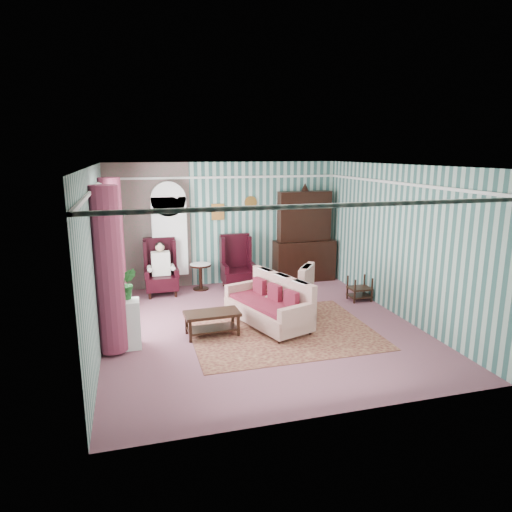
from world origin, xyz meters
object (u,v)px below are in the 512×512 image
object	(u,v)px
floral_armchair	(290,292)
coffee_table	(212,324)
dresser_hutch	(305,233)
round_side_table	(201,277)
wingback_right	(238,262)
nest_table	(360,288)
wingback_left	(161,267)
bookcase	(170,242)
plant_stand	(123,325)
sofa	(268,299)
seated_woman	(161,269)

from	to	relation	value
floral_armchair	coffee_table	bearing A→B (deg)	144.58
dresser_hutch	round_side_table	distance (m)	2.75
wingback_right	nest_table	xyz separation A→B (m)	(2.32, -1.55, -0.35)
wingback_left	nest_table	distance (m)	4.37
dresser_hutch	round_side_table	world-z (taller)	dresser_hutch
bookcase	wingback_left	world-z (taller)	bookcase
plant_stand	sofa	size ratio (longest dim) A/B	0.44
dresser_hutch	floral_armchair	world-z (taller)	dresser_hutch
bookcase	wingback_right	size ratio (longest dim) A/B	1.79
sofa	floral_armchair	distance (m)	0.64
seated_woman	coffee_table	size ratio (longest dim) A/B	1.24
wingback_left	sofa	bearing A→B (deg)	-53.86
bookcase	floral_armchair	distance (m)	3.26
floral_armchair	nest_table	bearing A→B (deg)	-37.57
round_side_table	nest_table	xyz separation A→B (m)	(3.17, -1.70, -0.03)
dresser_hutch	bookcase	bearing A→B (deg)	177.89
wingback_right	bookcase	bearing A→B (deg)	165.43
wingback_right	round_side_table	xyz separation A→B (m)	(-0.85, 0.15, -0.33)
plant_stand	nest_table	bearing A→B (deg)	13.84
sofa	wingback_right	bearing A→B (deg)	-18.87
wingback_left	seated_woman	xyz separation A→B (m)	(0.00, 0.00, -0.04)
sofa	dresser_hutch	bearing A→B (deg)	-52.15
round_side_table	plant_stand	bearing A→B (deg)	-120.38
wingback_right	sofa	xyz separation A→B (m)	(0.00, -2.40, -0.13)
coffee_table	plant_stand	bearing A→B (deg)	-174.39
wingback_left	floral_armchair	size ratio (longest dim) A/B	1.29
bookcase	plant_stand	size ratio (longest dim) A/B	2.80
plant_stand	floral_armchair	size ratio (longest dim) A/B	0.83
bookcase	sofa	size ratio (longest dim) A/B	1.23
bookcase	sofa	bearing A→B (deg)	-61.70
wingback_right	coffee_table	xyz separation A→B (m)	(-1.07, -2.60, -0.41)
bookcase	nest_table	world-z (taller)	bookcase
floral_armchair	coffee_table	xyz separation A→B (m)	(-1.62, -0.54, -0.27)
wingback_left	plant_stand	bearing A→B (deg)	-106.22
bookcase	round_side_table	world-z (taller)	bookcase
seated_woman	floral_armchair	size ratio (longest dim) A/B	1.22
seated_woman	plant_stand	world-z (taller)	seated_woman
dresser_hutch	coffee_table	world-z (taller)	dresser_hutch
wingback_right	round_side_table	distance (m)	0.92
nest_table	coffee_table	size ratio (longest dim) A/B	0.57
wingback_right	sofa	distance (m)	2.40
wingback_left	nest_table	xyz separation A→B (m)	(4.07, -1.55, -0.35)
floral_armchair	round_side_table	bearing A→B (deg)	68.46
nest_table	sofa	world-z (taller)	sofa
wingback_left	seated_woman	world-z (taller)	wingback_left
round_side_table	plant_stand	xyz separation A→B (m)	(-1.70, -2.90, 0.10)
dresser_hutch	wingback_right	distance (m)	1.86
coffee_table	seated_woman	bearing A→B (deg)	104.66
sofa	coffee_table	xyz separation A→B (m)	(-1.07, -0.21, -0.29)
round_side_table	sofa	bearing A→B (deg)	-71.54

